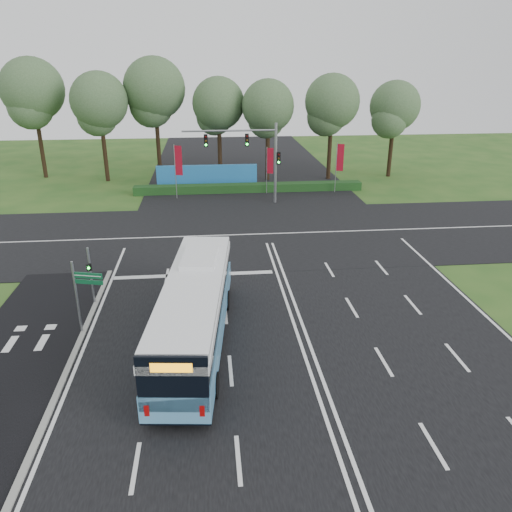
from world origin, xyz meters
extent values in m
plane|color=#25501A|center=(0.00, 0.00, 0.00)|extent=(120.00, 120.00, 0.00)
cube|color=black|center=(0.00, 0.00, 0.02)|extent=(20.00, 120.00, 0.04)
cube|color=black|center=(0.00, 12.00, 0.03)|extent=(120.00, 14.00, 0.05)
cube|color=black|center=(-12.50, -3.00, 0.03)|extent=(5.00, 18.00, 0.06)
cube|color=gray|center=(-10.10, -3.00, 0.06)|extent=(0.25, 18.00, 0.12)
cube|color=#579ACA|center=(-4.74, -2.71, 1.06)|extent=(3.74, 12.13, 1.09)
cube|color=black|center=(-4.74, -2.71, 0.57)|extent=(3.71, 12.07, 0.30)
cube|color=black|center=(-4.74, -2.71, 2.06)|extent=(3.62, 11.94, 0.94)
cube|color=white|center=(-4.74, -2.71, 2.66)|extent=(3.74, 12.13, 0.35)
cube|color=white|center=(-4.74, -2.71, 3.00)|extent=(3.64, 11.65, 0.35)
cube|color=white|center=(-4.48, -0.24, 3.30)|extent=(1.90, 3.14, 0.25)
cube|color=black|center=(-5.37, -8.58, 2.11)|extent=(2.41, 0.38, 2.19)
cube|color=orange|center=(-5.37, -8.62, 2.80)|extent=(1.39, 0.21, 0.35)
cylinder|color=black|center=(-5.54, 0.77, 0.52)|extent=(0.39, 1.06, 1.03)
cylinder|color=black|center=(-3.22, 0.53, 0.52)|extent=(0.39, 1.06, 1.03)
cylinder|color=black|center=(-6.30, -6.35, 0.52)|extent=(0.39, 1.06, 1.03)
cylinder|color=black|center=(-3.99, -6.59, 0.52)|extent=(0.39, 1.06, 1.03)
cylinder|color=gray|center=(-10.20, 1.86, 1.59)|extent=(0.13, 0.13, 3.19)
cube|color=black|center=(-10.20, 1.68, 2.18)|extent=(0.29, 0.24, 0.36)
sphere|color=#19F233|center=(-10.20, 1.58, 2.18)|extent=(0.13, 0.13, 0.13)
cylinder|color=gray|center=(-10.20, -1.15, 1.83)|extent=(0.11, 0.11, 3.67)
cube|color=#0D4E2C|center=(-9.53, -1.32, 3.03)|extent=(1.35, 0.40, 0.28)
cube|color=#0D4E2C|center=(-9.53, -1.32, 2.70)|extent=(1.35, 0.40, 0.20)
cube|color=white|center=(-9.53, -1.36, 3.03)|extent=(1.25, 0.33, 0.04)
cylinder|color=gray|center=(-6.85, 22.74, 2.49)|extent=(0.08, 0.08, 4.97)
cube|color=maroon|center=(-6.51, 22.62, 3.54)|extent=(0.64, 0.24, 2.65)
cylinder|color=gray|center=(1.62, 23.71, 2.23)|extent=(0.07, 0.07, 4.45)
cube|color=maroon|center=(1.92, 23.60, 3.17)|extent=(0.57, 0.24, 2.38)
cylinder|color=gray|center=(8.25, 23.59, 2.37)|extent=(0.07, 0.07, 4.74)
cube|color=maroon|center=(8.57, 23.47, 3.37)|extent=(0.61, 0.25, 2.53)
cylinder|color=gray|center=(2.00, 20.50, 3.50)|extent=(0.24, 0.24, 7.00)
cylinder|color=gray|center=(-2.00, 20.50, 6.40)|extent=(8.00, 0.16, 0.16)
cube|color=black|center=(-0.50, 20.50, 5.60)|extent=(0.32, 0.28, 1.05)
cube|color=black|center=(-4.00, 20.50, 5.60)|extent=(0.32, 0.28, 1.05)
cube|color=black|center=(2.25, 20.50, 4.00)|extent=(0.32, 0.28, 1.05)
cube|color=#153914|center=(0.00, 24.50, 0.40)|extent=(22.00, 1.20, 0.80)
cube|color=#2170B6|center=(-4.00, 27.00, 1.10)|extent=(10.00, 0.30, 2.20)
cylinder|color=black|center=(-21.48, 32.96, 4.34)|extent=(0.44, 0.44, 8.67)
sphere|color=#3A5431|center=(-21.48, 32.96, 9.13)|extent=(6.39, 6.39, 6.39)
cylinder|color=black|center=(-14.48, 30.64, 3.87)|extent=(0.44, 0.44, 7.74)
sphere|color=#3A5431|center=(-14.48, 30.64, 8.15)|extent=(5.71, 5.71, 5.71)
cylinder|color=black|center=(-9.15, 32.65, 4.35)|extent=(0.44, 0.44, 8.70)
sphere|color=#3A5431|center=(-9.15, 32.65, 9.16)|extent=(6.41, 6.41, 6.41)
cylinder|color=black|center=(-2.56, 31.21, 3.67)|extent=(0.44, 0.44, 7.34)
sphere|color=#3A5431|center=(-2.56, 31.21, 7.72)|extent=(5.41, 5.41, 5.41)
cylinder|color=black|center=(2.38, 29.39, 3.61)|extent=(0.44, 0.44, 7.21)
sphere|color=#3A5431|center=(2.38, 29.39, 7.59)|extent=(5.31, 5.31, 5.31)
cylinder|color=black|center=(8.93, 29.27, 3.79)|extent=(0.44, 0.44, 7.57)
sphere|color=#3A5431|center=(8.93, 29.27, 7.97)|extent=(5.58, 5.58, 5.58)
cylinder|color=black|center=(15.78, 29.81, 3.53)|extent=(0.44, 0.44, 7.07)
sphere|color=#3A5431|center=(15.78, 29.81, 7.44)|extent=(5.21, 5.21, 5.21)
camera|label=1|loc=(-3.96, -22.59, 12.26)|focal=35.00mm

